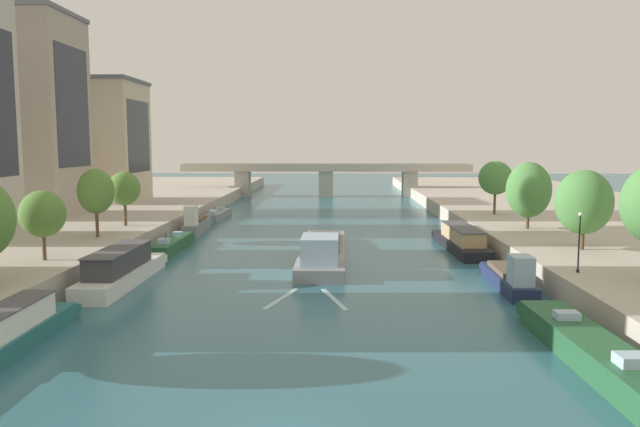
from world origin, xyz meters
name	(u,v)px	position (x,y,z in m)	size (l,w,h in m)	color
quay_left	(40,222)	(-34.65, 55.00, 0.96)	(36.00, 170.00, 1.91)	#B7AD9E
quay_right	(606,224)	(34.65, 55.00, 0.96)	(36.00, 170.00, 1.91)	#B7AD9E
barge_midriver	(323,250)	(0.71, 35.38, 0.93)	(4.27, 22.79, 3.19)	gray
wake_behind_barge	(308,299)	(-0.04, 21.33, 0.01)	(5.60, 5.91, 0.03)	#A0CCD6
moored_boat_left_gap_after	(16,328)	(-14.92, 11.04, 0.97)	(2.32, 11.29, 2.33)	#23666B
moored_boat_left_end	(122,269)	(-14.28, 25.51, 1.18)	(2.84, 14.64, 2.84)	silver
moored_boat_left_far	(173,244)	(-14.35, 40.47, 0.62)	(1.85, 11.36, 2.27)	#235633
moored_boat_left_second	(196,224)	(-14.79, 53.14, 1.02)	(1.99, 10.43, 3.48)	gray
moored_boat_left_upstream	(218,215)	(-14.78, 66.93, 0.54)	(2.25, 10.69, 2.10)	gray
moored_boat_right_end	(589,348)	(14.22, 9.35, 0.69)	(2.86, 15.03, 2.43)	#235633
moored_boat_right_gap_after	(509,277)	(14.58, 24.64, 0.87)	(2.21, 10.94, 3.00)	#1E284C
moored_boat_right_downstream	(461,240)	(14.38, 41.32, 1.03)	(3.32, 15.65, 2.47)	black
tree_left_past_mid	(43,214)	(-19.93, 25.09, 5.38)	(3.35, 3.35, 5.22)	brown
tree_left_third	(96,191)	(-20.28, 36.44, 6.20)	(3.32, 3.32, 6.40)	brown
tree_left_end_of_row	(124,189)	(-20.39, 44.56, 5.84)	(3.29, 3.29, 5.72)	brown
tree_right_past_mid	(584,202)	(22.14, 30.72, 5.83)	(4.58, 4.58, 6.55)	brown
tree_right_midway	(529,190)	(21.52, 43.25, 5.88)	(4.52, 4.52, 6.80)	brown
tree_right_far	(495,178)	(21.40, 56.04, 6.40)	(4.07, 4.07, 6.55)	brown
lamppost_right_bank	(579,239)	(18.26, 21.46, 4.18)	(0.28, 0.28, 4.11)	black
building_left_tall	(23,115)	(-35.34, 53.50, 13.95)	(12.55, 11.70, 24.04)	#A89989
building_left_far_end	(87,141)	(-35.34, 72.52, 10.99)	(16.12, 13.01, 18.12)	beige
bridge_far	(326,176)	(0.00, 103.59, 4.14)	(57.30, 4.40, 6.56)	#ADA899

